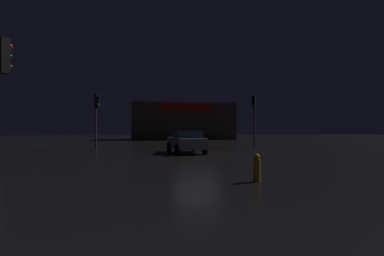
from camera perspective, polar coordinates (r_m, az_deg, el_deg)
The scene contains 7 objects.
ground_plane at distance 17.83m, azimuth 1.01°, elevation -5.13°, with size 120.00×120.00×0.00m, color black.
store_building at distance 46.56m, azimuth -1.95°, elevation 1.22°, with size 14.89×7.66×5.29m.
traffic_signal_main at distance 24.53m, azimuth -17.21°, elevation 3.30°, with size 0.42×0.43×4.15m.
traffic_signal_opposite at distance 27.09m, azimuth 11.40°, elevation 3.06°, with size 0.42×0.43×4.40m.
traffic_signal_cross_left at distance 10.26m, azimuth -31.73°, elevation 8.30°, with size 0.42×0.42×4.10m.
car_near at distance 19.63m, azimuth -1.09°, elevation -2.48°, with size 2.10×4.09×1.43m.
fire_hydrant at distance 9.30m, azimuth 11.88°, elevation -7.23°, with size 0.22×0.22×0.82m.
Camera 1 is at (-3.91, -17.32, 1.55)m, focal length 28.81 mm.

